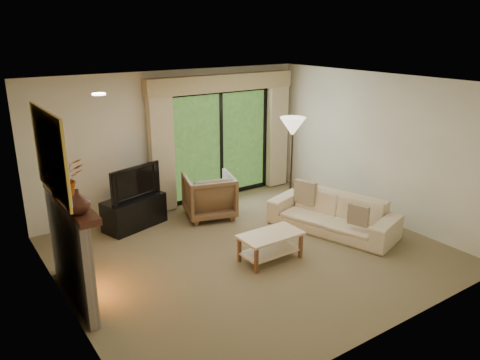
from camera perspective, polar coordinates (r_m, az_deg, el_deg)
floor at (r=7.37m, az=1.33°, el=-8.76°), size 5.50×5.50×0.00m
ceiling at (r=6.61m, az=1.50°, el=11.77°), size 5.50×5.50×0.00m
wall_back at (r=8.96m, az=-7.99°, el=4.83°), size 5.00×0.00×5.00m
wall_front at (r=5.19m, az=17.82°, el=-5.84°), size 5.00×0.00×5.00m
wall_left at (r=5.81m, az=-21.26°, el=-3.64°), size 0.00×5.00×5.00m
wall_right at (r=8.72m, az=16.29°, el=3.91°), size 0.00×5.00×5.00m
fireplace at (r=6.25m, az=-19.99°, el=-8.10°), size 0.24×1.70×1.37m
mirror at (r=5.81m, az=-22.13°, el=3.03°), size 0.07×1.45×1.02m
sliding_door at (r=9.43m, az=-2.36°, el=4.41°), size 2.26×0.10×2.16m
curtain_left at (r=8.69m, az=-9.55°, el=3.67°), size 0.45×0.18×2.35m
curtain_right at (r=10.09m, az=4.51°, el=5.86°), size 0.45×0.18×2.35m
cornice at (r=9.15m, az=-2.15°, el=11.75°), size 3.20×0.24×0.32m
media_console at (r=8.36m, az=-12.76°, el=-3.84°), size 1.17×0.77×0.54m
tv at (r=8.17m, az=-13.03°, el=-0.20°), size 1.00×0.41×0.58m
armchair at (r=8.57m, az=-3.78°, el=-1.91°), size 1.08×1.09×0.81m
sofa at (r=8.11m, az=11.22°, el=-4.08°), size 1.46×2.31×0.63m
pillow_near at (r=7.60m, az=14.24°, el=-4.16°), size 0.19×0.35×0.34m
pillow_far at (r=8.40m, az=7.97°, el=-1.49°), size 0.23×0.43×0.41m
coffee_table at (r=7.06m, az=3.71°, el=-8.12°), size 0.94×0.52×0.42m
floor_lamp at (r=8.83m, az=6.27°, el=1.93°), size 0.60×0.60×1.77m
vase at (r=5.43m, az=-19.17°, el=-2.49°), size 0.27×0.27×0.28m
branches at (r=5.89m, az=-20.72°, el=0.13°), size 0.47×0.40×0.52m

